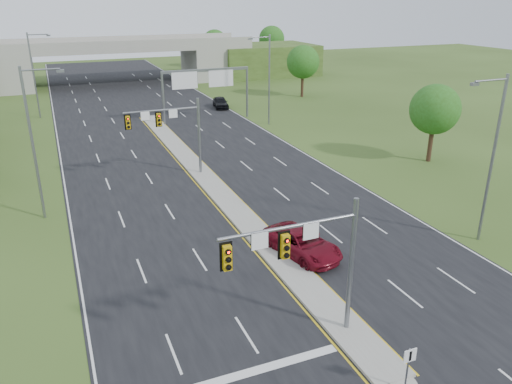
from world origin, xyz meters
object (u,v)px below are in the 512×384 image
at_px(keep_right_sign, 409,363).
at_px(overpass, 115,64).
at_px(signal_mast_far, 174,126).
at_px(car_far_c, 221,102).
at_px(car_far_a, 302,243).
at_px(sign_gantry, 205,80).
at_px(signal_mast_near, 310,254).

bearing_deg(keep_right_sign, overpass, 90.00).
distance_m(signal_mast_far, keep_right_sign, 29.71).
xyz_separation_m(signal_mast_far, car_far_c, (13.26, 26.91, -3.91)).
bearing_deg(car_far_a, car_far_c, 64.04).
height_order(keep_right_sign, car_far_c, keep_right_sign).
height_order(signal_mast_far, keep_right_sign, signal_mast_far).
distance_m(signal_mast_far, overpass, 55.13).
relative_size(keep_right_sign, car_far_c, 0.47).
relative_size(sign_gantry, car_far_c, 2.49).
height_order(signal_mast_near, car_far_c, signal_mast_near).
bearing_deg(car_far_a, overpass, 77.36).
bearing_deg(signal_mast_near, keep_right_sign, -63.06).
height_order(sign_gantry, overpass, overpass).
relative_size(car_far_a, car_far_c, 1.22).
relative_size(signal_mast_near, keep_right_sign, 3.18).
height_order(overpass, car_far_c, overpass).
relative_size(overpass, car_far_a, 14.05).
height_order(car_far_a, car_far_c, car_far_c).
bearing_deg(sign_gantry, overpass, 100.79).
bearing_deg(keep_right_sign, sign_gantry, 82.30).
bearing_deg(overpass, keep_right_sign, -90.00).
bearing_deg(keep_right_sign, signal_mast_far, 94.39).
bearing_deg(car_far_a, signal_mast_far, 88.46).
distance_m(keep_right_sign, overpass, 84.55).
relative_size(signal_mast_near, car_far_c, 1.50).
bearing_deg(sign_gantry, signal_mast_far, -114.11).
relative_size(keep_right_sign, car_far_a, 0.39).
distance_m(sign_gantry, overpass, 35.75).
distance_m(signal_mast_near, signal_mast_far, 25.00).
relative_size(signal_mast_near, sign_gantry, 0.60).
bearing_deg(sign_gantry, car_far_c, 58.03).
xyz_separation_m(signal_mast_near, sign_gantry, (8.95, 44.99, 0.51)).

